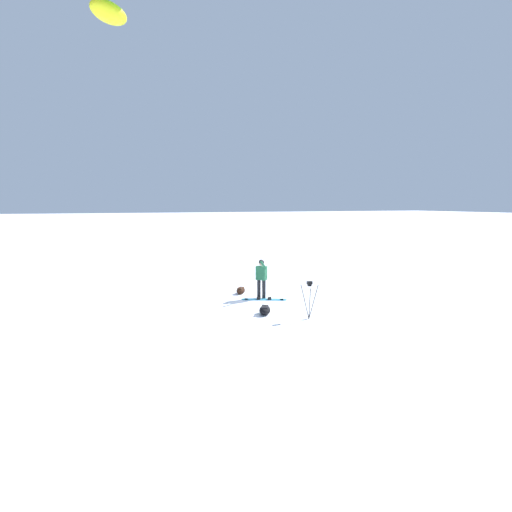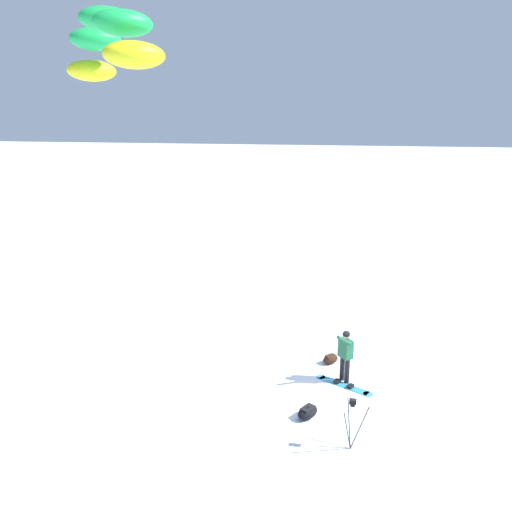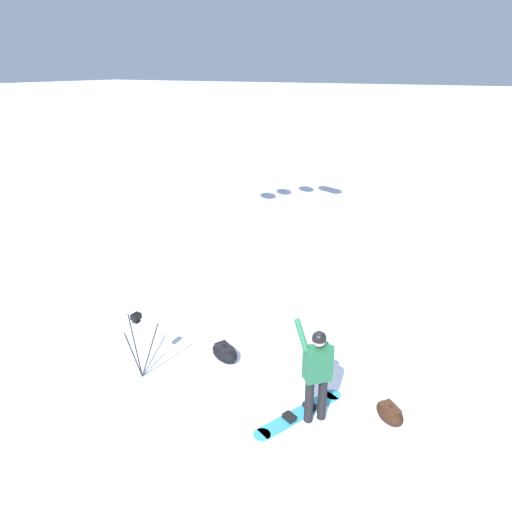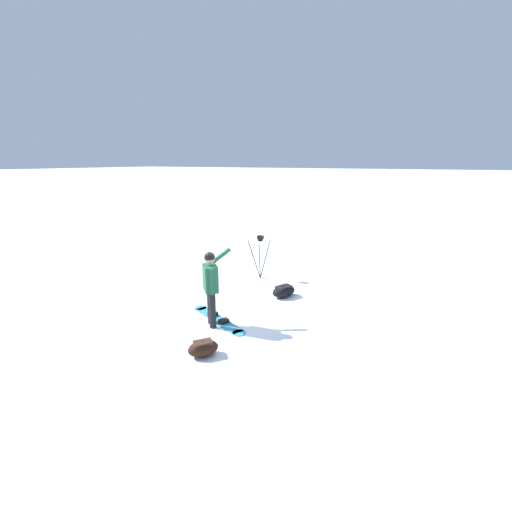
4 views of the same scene
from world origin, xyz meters
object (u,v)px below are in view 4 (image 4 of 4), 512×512
Objects in this scene: snowboard at (218,319)px; camera_tripod at (260,248)px; gear_bag_small at (284,291)px; gear_bag_large at (203,348)px; snowboarder at (211,282)px.

snowboard is 1.31× the size of camera_tripod.
gear_bag_small is (-1.01, -1.19, -0.76)m from camera_tripod.
gear_bag_large is 0.83× the size of gear_bag_small.
gear_bag_small reaches higher than snowboard.
snowboarder is 1.26× the size of camera_tripod.
snowboarder is at bearing -171.41° from camera_tripod.
camera_tripod reaches higher than gear_bag_large.
snowboarder is at bearing 161.46° from gear_bag_small.
snowboarder reaches higher than gear_bag_large.
camera_tripod is at bearing 13.47° from gear_bag_large.
snowboarder is 0.96× the size of snowboard.
gear_bag_small reaches higher than gear_bag_large.
gear_bag_small is (2.13, -0.71, -0.80)m from snowboarder.
gear_bag_small is at bearing -18.54° from snowboarder.
gear_bag_large is 4.36m from camera_tripod.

